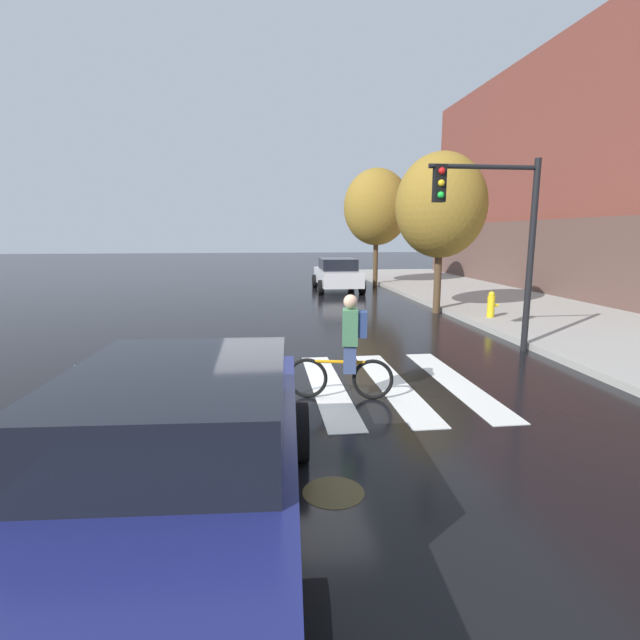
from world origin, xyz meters
TOP-DOWN VIEW (x-y plane):
  - ground_plane at (0.00, 0.00)m, footprint 120.00×120.00m
  - crosswalk_stripes at (-0.59, 0.00)m, footprint 7.44×3.98m
  - manhole_cover at (0.14, -3.38)m, footprint 0.64×0.64m
  - sedan_near at (-1.21, -4.05)m, footprint 2.38×4.70m
  - sedan_mid at (2.98, 13.98)m, footprint 2.11×4.38m
  - cyclist at (0.79, -0.61)m, footprint 1.69×0.43m
  - traffic_light_near at (4.52, 2.06)m, footprint 2.47×0.28m
  - fire_hydrant at (6.28, 5.52)m, footprint 0.33×0.22m
  - street_tree_near at (5.28, 7.36)m, footprint 2.92×2.92m
  - street_tree_mid at (5.24, 15.85)m, footprint 3.26×3.26m

SIDE VIEW (x-z plane):
  - ground_plane at x=0.00m, z-range 0.00..0.00m
  - manhole_cover at x=0.14m, z-range 0.00..0.01m
  - crosswalk_stripes at x=-0.59m, z-range 0.00..0.01m
  - fire_hydrant at x=6.28m, z-range 0.14..0.92m
  - sedan_mid at x=2.98m, z-range 0.02..1.53m
  - sedan_near at x=-1.21m, z-range 0.03..1.62m
  - cyclist at x=0.79m, z-range 0.00..1.69m
  - traffic_light_near at x=4.52m, z-range 0.76..4.96m
  - street_tree_near at x=5.28m, z-range 0.91..6.11m
  - street_tree_mid at x=5.24m, z-range 1.01..6.81m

